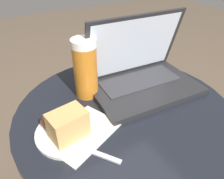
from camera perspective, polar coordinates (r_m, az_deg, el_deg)
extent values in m
cylinder|color=black|center=(0.84, 2.78, -17.95)|extent=(0.08, 0.08, 0.45)
cylinder|color=black|center=(0.67, 3.33, -5.60)|extent=(0.65, 0.65, 0.02)
cube|color=silver|center=(0.59, -7.73, -11.14)|extent=(0.22, 0.19, 0.00)
cube|color=#232326|center=(0.74, 8.54, 0.48)|extent=(0.36, 0.25, 0.02)
cube|color=#333338|center=(0.76, 7.18, 2.42)|extent=(0.28, 0.12, 0.00)
cube|color=#232326|center=(0.75, 5.64, 11.35)|extent=(0.35, 0.08, 0.22)
cube|color=silver|center=(0.75, 5.76, 11.22)|extent=(0.32, 0.07, 0.20)
cylinder|color=#C6701E|center=(0.68, -6.90, 4.56)|extent=(0.07, 0.07, 0.17)
cylinder|color=white|center=(0.64, -7.49, 11.96)|extent=(0.08, 0.08, 0.02)
cylinder|color=silver|center=(0.60, -10.89, -10.69)|extent=(0.18, 0.18, 0.01)
cube|color=tan|center=(0.56, -11.40, -8.96)|extent=(0.10, 0.08, 0.07)
sphere|color=brown|center=(0.62, -11.72, -5.46)|extent=(0.04, 0.04, 0.04)
sphere|color=beige|center=(0.61, -7.39, -6.56)|extent=(0.02, 0.02, 0.02)
sphere|color=brown|center=(0.61, -16.90, -8.02)|extent=(0.03, 0.03, 0.03)
cube|color=silver|center=(0.54, -4.64, -16.05)|extent=(0.09, 0.12, 0.01)
cube|color=silver|center=(0.58, -13.44, -12.55)|extent=(0.05, 0.06, 0.01)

